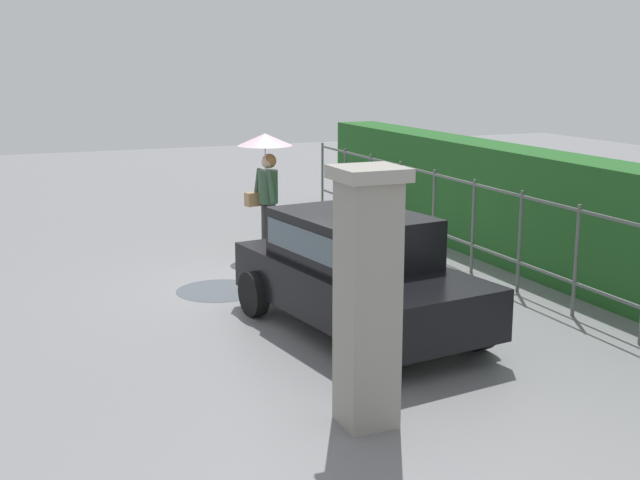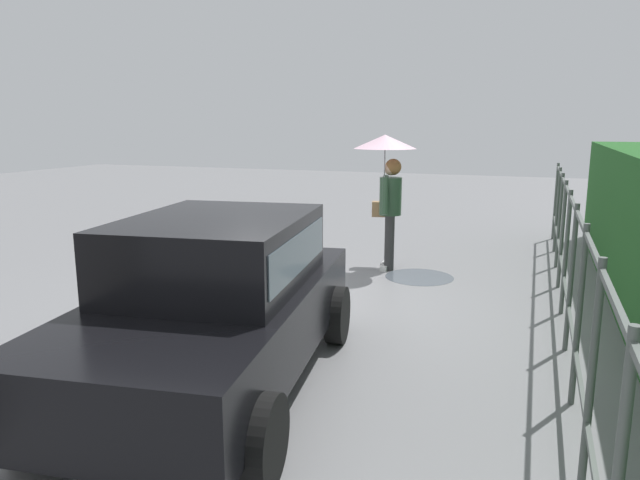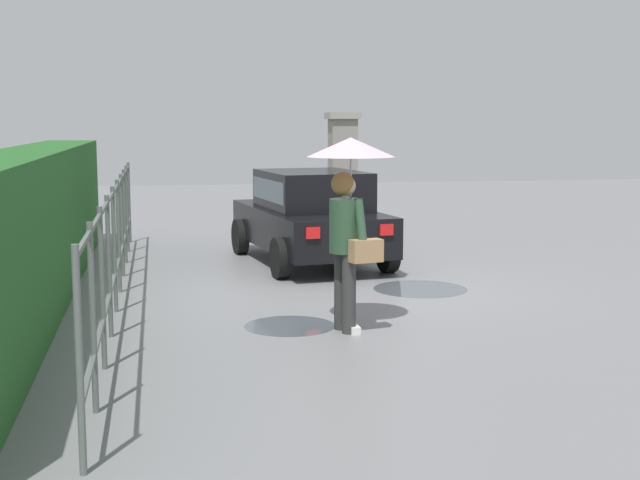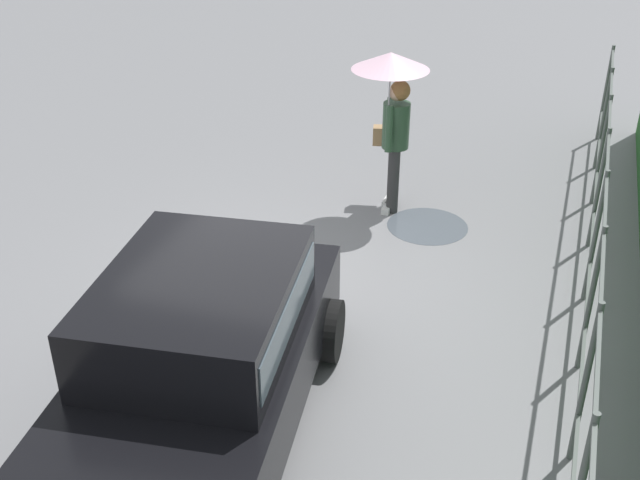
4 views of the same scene
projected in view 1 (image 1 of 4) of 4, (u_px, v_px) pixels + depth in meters
ground_plane at (279, 288)px, 12.39m from camera, size 40.00×40.00×0.00m
car at (356, 268)px, 10.33m from camera, size 3.91×2.27×1.48m
pedestrian at (266, 166)px, 14.40m from camera, size 0.94×0.94×2.09m
gate_pillar at (367, 296)px, 7.57m from camera, size 0.60×0.60×2.42m
fence_section at (453, 215)px, 13.68m from camera, size 11.11×0.05×1.50m
hedge_row at (506, 203)px, 14.04m from camera, size 12.06×0.90×1.90m
puddle_near at (219, 290)px, 12.28m from camera, size 1.27×1.27×0.00m
puddle_far at (305, 252)px, 14.68m from camera, size 1.02×1.02×0.00m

